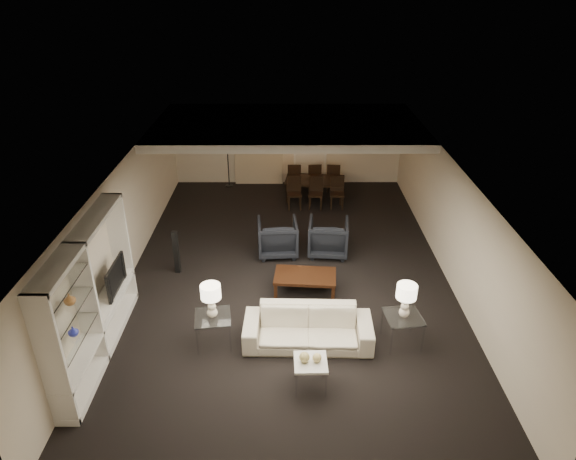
{
  "coord_description": "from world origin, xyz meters",
  "views": [
    {
      "loc": [
        -0.02,
        -9.78,
        6.12
      ],
      "look_at": [
        0.0,
        0.0,
        1.1
      ],
      "focal_mm": 32.0,
      "sensor_mm": 36.0,
      "label": 1
    }
  ],
  "objects_px": {
    "armchair_right": "(328,237)",
    "floor_lamp": "(228,159)",
    "sofa": "(308,328)",
    "side_table_right": "(402,329)",
    "chair_fm": "(314,177)",
    "vase_amber": "(70,299)",
    "vase_blue": "(73,331)",
    "chair_fl": "(294,177)",
    "side_table_left": "(214,330)",
    "chair_fr": "(333,177)",
    "dining_table": "(315,189)",
    "armchair_left": "(278,237)",
    "table_lamp_right": "(406,301)",
    "floor_speaker": "(176,252)",
    "pendant_light": "(299,143)",
    "chair_nl": "(294,194)",
    "television": "(111,277)",
    "chair_nm": "(316,194)",
    "coffee_table": "(305,284)",
    "marble_table": "(310,374)",
    "chair_nr": "(337,194)",
    "table_lamp_left": "(211,301)"
  },
  "relations": [
    {
      "from": "vase_amber",
      "to": "floor_speaker",
      "type": "bearing_deg",
      "value": 76.37
    },
    {
      "from": "chair_nr",
      "to": "chair_fl",
      "type": "height_order",
      "value": "same"
    },
    {
      "from": "chair_nl",
      "to": "chair_fr",
      "type": "distance_m",
      "value": 1.77
    },
    {
      "from": "chair_nr",
      "to": "floor_lamp",
      "type": "relative_size",
      "value": 0.51
    },
    {
      "from": "coffee_table",
      "to": "chair_nm",
      "type": "distance_m",
      "value": 4.32
    },
    {
      "from": "table_lamp_left",
      "to": "floor_speaker",
      "type": "distance_m",
      "value": 2.73
    },
    {
      "from": "armchair_left",
      "to": "dining_table",
      "type": "xyz_separation_m",
      "value": [
        1.04,
        3.25,
        -0.13
      ]
    },
    {
      "from": "chair_nl",
      "to": "table_lamp_right",
      "type": "bearing_deg",
      "value": -75.93
    },
    {
      "from": "floor_lamp",
      "to": "armchair_right",
      "type": "bearing_deg",
      "value": -56.86
    },
    {
      "from": "pendant_light",
      "to": "vase_amber",
      "type": "xyz_separation_m",
      "value": [
        -3.61,
        -6.87,
        -0.27
      ]
    },
    {
      "from": "pendant_light",
      "to": "floor_lamp",
      "type": "distance_m",
      "value": 2.92
    },
    {
      "from": "pendant_light",
      "to": "chair_nm",
      "type": "bearing_deg",
      "value": 2.69
    },
    {
      "from": "vase_blue",
      "to": "marble_table",
      "type": "bearing_deg",
      "value": 0.2
    },
    {
      "from": "chair_fm",
      "to": "coffee_table",
      "type": "bearing_deg",
      "value": 78.16
    },
    {
      "from": "side_table_left",
      "to": "chair_fr",
      "type": "relative_size",
      "value": 0.71
    },
    {
      "from": "vase_blue",
      "to": "vase_amber",
      "type": "relative_size",
      "value": 0.9
    },
    {
      "from": "floor_lamp",
      "to": "sofa",
      "type": "bearing_deg",
      "value": -73.87
    },
    {
      "from": "table_lamp_right",
      "to": "coffee_table",
      "type": "bearing_deg",
      "value": 136.74
    },
    {
      "from": "vase_blue",
      "to": "chair_fm",
      "type": "xyz_separation_m",
      "value": [
        4.1,
        8.31,
        -0.7
      ]
    },
    {
      "from": "marble_table",
      "to": "chair_nm",
      "type": "height_order",
      "value": "chair_nm"
    },
    {
      "from": "pendant_light",
      "to": "sofa",
      "type": "distance_m",
      "value": 6.08
    },
    {
      "from": "chair_fl",
      "to": "chair_fr",
      "type": "distance_m",
      "value": 1.2
    },
    {
      "from": "side_table_right",
      "to": "vase_blue",
      "type": "distance_m",
      "value": 5.54
    },
    {
      "from": "armchair_right",
      "to": "floor_lamp",
      "type": "distance_m",
      "value": 5.12
    },
    {
      "from": "chair_nr",
      "to": "armchair_right",
      "type": "bearing_deg",
      "value": -96.69
    },
    {
      "from": "side_table_left",
      "to": "chair_fm",
      "type": "xyz_separation_m",
      "value": [
        2.14,
        7.2,
        0.15
      ]
    },
    {
      "from": "table_lamp_right",
      "to": "dining_table",
      "type": "distance_m",
      "value": 6.7
    },
    {
      "from": "vase_amber",
      "to": "dining_table",
      "type": "distance_m",
      "value": 8.69
    },
    {
      "from": "coffee_table",
      "to": "table_lamp_right",
      "type": "xyz_separation_m",
      "value": [
        1.7,
        -1.6,
        0.69
      ]
    },
    {
      "from": "armchair_left",
      "to": "side_table_left",
      "type": "relative_size",
      "value": 1.49
    },
    {
      "from": "side_table_right",
      "to": "vase_blue",
      "type": "relative_size",
      "value": 3.79
    },
    {
      "from": "chair_fm",
      "to": "vase_amber",
      "type": "bearing_deg",
      "value": 56.01
    },
    {
      "from": "side_table_right",
      "to": "chair_nm",
      "type": "height_order",
      "value": "chair_nm"
    },
    {
      "from": "marble_table",
      "to": "chair_nl",
      "type": "relative_size",
      "value": 0.59
    },
    {
      "from": "table_lamp_right",
      "to": "dining_table",
      "type": "height_order",
      "value": "table_lamp_right"
    },
    {
      "from": "side_table_right",
      "to": "pendant_light",
      "type": "bearing_deg",
      "value": 106.63
    },
    {
      "from": "table_lamp_right",
      "to": "chair_fm",
      "type": "relative_size",
      "value": 0.73
    },
    {
      "from": "chair_fr",
      "to": "television",
      "type": "bearing_deg",
      "value": 60.78
    },
    {
      "from": "chair_nr",
      "to": "chair_fr",
      "type": "distance_m",
      "value": 1.3
    },
    {
      "from": "vase_amber",
      "to": "floor_lamp",
      "type": "bearing_deg",
      "value": 80.24
    },
    {
      "from": "armchair_right",
      "to": "chair_fl",
      "type": "distance_m",
      "value": 3.97
    },
    {
      "from": "sofa",
      "to": "side_table_right",
      "type": "height_order",
      "value": "sofa"
    },
    {
      "from": "pendant_light",
      "to": "table_lamp_left",
      "type": "xyz_separation_m",
      "value": [
        -1.65,
        -5.87,
        -1.0
      ]
    },
    {
      "from": "table_lamp_right",
      "to": "pendant_light",
      "type": "bearing_deg",
      "value": 106.63
    },
    {
      "from": "table_lamp_right",
      "to": "chair_fl",
      "type": "relative_size",
      "value": 0.73
    },
    {
      "from": "coffee_table",
      "to": "vase_blue",
      "type": "bearing_deg",
      "value": -143.49
    },
    {
      "from": "floor_speaker",
      "to": "coffee_table",
      "type": "bearing_deg",
      "value": -8.56
    },
    {
      "from": "sofa",
      "to": "chair_nr",
      "type": "xyz_separation_m",
      "value": [
        1.04,
        5.9,
        0.11
      ]
    },
    {
      "from": "side_table_right",
      "to": "floor_speaker",
      "type": "height_order",
      "value": "floor_speaker"
    },
    {
      "from": "chair_fr",
      "to": "chair_nr",
      "type": "bearing_deg",
      "value": 96.16
    }
  ]
}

